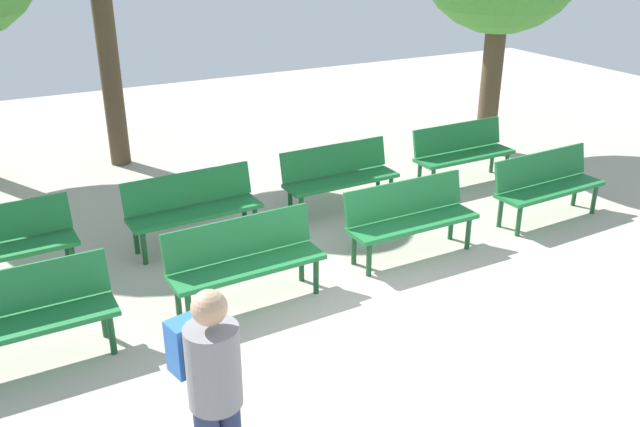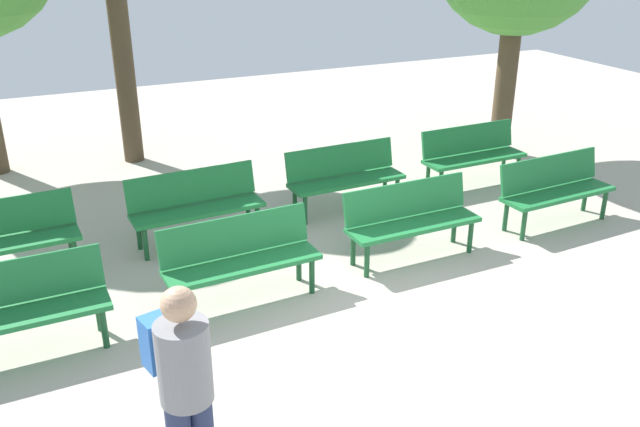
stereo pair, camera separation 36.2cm
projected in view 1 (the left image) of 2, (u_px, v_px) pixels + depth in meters
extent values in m
plane|color=#B2A899|center=(423.00, 345.00, 6.26)|extent=(24.00, 24.00, 0.00)
cube|color=#1E7238|center=(22.00, 325.00, 5.80)|extent=(1.61, 0.47, 0.05)
cube|color=#1E7238|center=(14.00, 290.00, 5.86)|extent=(1.60, 0.15, 0.40)
cylinder|color=#194C28|center=(112.00, 334.00, 6.07)|extent=(0.06, 0.06, 0.40)
cylinder|color=#194C28|center=(104.00, 318.00, 6.33)|extent=(0.06, 0.06, 0.40)
cube|color=#1E7238|center=(248.00, 266.00, 6.79)|extent=(1.62, 0.51, 0.05)
cube|color=#1E7238|center=(239.00, 237.00, 6.85)|extent=(1.60, 0.19, 0.40)
cylinder|color=#194C28|center=(189.00, 312.00, 6.43)|extent=(0.06, 0.06, 0.40)
cylinder|color=#194C28|center=(316.00, 276.00, 7.07)|extent=(0.06, 0.06, 0.40)
cylinder|color=#194C28|center=(178.00, 297.00, 6.68)|extent=(0.06, 0.06, 0.40)
cylinder|color=#194C28|center=(301.00, 264.00, 7.33)|extent=(0.06, 0.06, 0.40)
cube|color=#1E7238|center=(413.00, 223.00, 7.77)|extent=(1.61, 0.46, 0.05)
cube|color=#1E7238|center=(404.00, 198.00, 7.83)|extent=(1.60, 0.15, 0.40)
cylinder|color=#194C28|center=(369.00, 259.00, 7.42)|extent=(0.06, 0.06, 0.40)
cylinder|color=#194C28|center=(468.00, 234.00, 8.04)|extent=(0.06, 0.06, 0.40)
cylinder|color=#194C28|center=(354.00, 248.00, 7.68)|extent=(0.06, 0.06, 0.40)
cylinder|color=#194C28|center=(451.00, 224.00, 8.30)|extent=(0.06, 0.06, 0.40)
cube|color=#1E7238|center=(551.00, 189.00, 8.74)|extent=(1.62, 0.52, 0.05)
cube|color=#1E7238|center=(541.00, 167.00, 8.80)|extent=(1.60, 0.20, 0.40)
cylinder|color=#194C28|center=(519.00, 221.00, 8.38)|extent=(0.06, 0.06, 0.40)
cylinder|color=#194C28|center=(594.00, 199.00, 9.03)|extent=(0.06, 0.06, 0.40)
cylinder|color=#194C28|center=(500.00, 212.00, 8.63)|extent=(0.06, 0.06, 0.40)
cylinder|color=#194C28|center=(575.00, 192.00, 9.29)|extent=(0.06, 0.06, 0.40)
cylinder|color=#194C28|center=(73.00, 262.00, 7.36)|extent=(0.06, 0.06, 0.40)
cylinder|color=#194C28|center=(67.00, 251.00, 7.62)|extent=(0.06, 0.06, 0.40)
cube|color=#1E7238|center=(196.00, 213.00, 8.04)|extent=(1.62, 0.52, 0.05)
cube|color=#1E7238|center=(188.00, 188.00, 8.10)|extent=(1.60, 0.20, 0.40)
cylinder|color=#194C28|center=(144.00, 248.00, 7.68)|extent=(0.06, 0.06, 0.40)
cylinder|color=#194C28|center=(255.00, 223.00, 8.33)|extent=(0.06, 0.06, 0.40)
cylinder|color=#194C28|center=(136.00, 238.00, 7.93)|extent=(0.06, 0.06, 0.40)
cylinder|color=#194C28|center=(244.00, 214.00, 8.58)|extent=(0.06, 0.06, 0.40)
cube|color=#1E7238|center=(342.00, 181.00, 9.04)|extent=(1.61, 0.48, 0.05)
cube|color=#1E7238|center=(334.00, 159.00, 9.11)|extent=(1.60, 0.17, 0.40)
cylinder|color=#194C28|center=(301.00, 210.00, 8.69)|extent=(0.06, 0.06, 0.40)
cylinder|color=#194C28|center=(391.00, 191.00, 9.32)|extent=(0.06, 0.06, 0.40)
cylinder|color=#194C28|center=(290.00, 202.00, 8.95)|extent=(0.06, 0.06, 0.40)
cylinder|color=#194C28|center=(378.00, 184.00, 9.58)|extent=(0.06, 0.06, 0.40)
cube|color=#1E7238|center=(465.00, 156.00, 10.00)|extent=(1.61, 0.47, 0.05)
cube|color=#1E7238|center=(458.00, 137.00, 10.06)|extent=(1.60, 0.15, 0.40)
cylinder|color=#194C28|center=(433.00, 182.00, 9.65)|extent=(0.06, 0.06, 0.40)
cylinder|color=#194C28|center=(506.00, 166.00, 10.27)|extent=(0.06, 0.06, 0.40)
cylinder|color=#194C28|center=(419.00, 175.00, 9.91)|extent=(0.06, 0.06, 0.40)
cylinder|color=#194C28|center=(492.00, 160.00, 10.53)|extent=(0.06, 0.06, 0.40)
cylinder|color=#4C3A28|center=(491.00, 78.00, 11.16)|extent=(0.34, 0.34, 2.50)
cylinder|color=#4C3A28|center=(108.00, 55.00, 10.32)|extent=(0.31, 0.31, 3.48)
cylinder|color=gray|center=(214.00, 366.00, 4.11)|extent=(0.41, 0.41, 0.55)
sphere|color=tan|center=(209.00, 308.00, 3.95)|extent=(0.22, 0.22, 0.22)
cube|color=blue|center=(191.00, 344.00, 4.28)|extent=(0.31, 0.24, 0.36)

